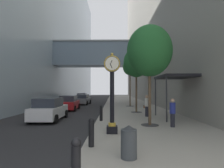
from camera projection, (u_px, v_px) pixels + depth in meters
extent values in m
plane|color=#262628|center=(106.00, 104.00, 29.00)|extent=(110.00, 110.00, 0.00)
cube|color=#9E998E|center=(126.00, 103.00, 31.99)|extent=(7.17, 80.00, 0.14)
cube|color=#93A8B7|center=(39.00, 11.00, 32.60)|extent=(9.00, 80.00, 33.18)
cube|color=slate|center=(104.00, 55.00, 28.15)|extent=(15.49, 3.20, 3.48)
cube|color=gray|center=(104.00, 43.00, 28.21)|extent=(15.49, 3.40, 0.24)
cube|color=black|center=(112.00, 129.00, 9.18)|extent=(0.55, 0.55, 0.35)
cylinder|color=gold|center=(112.00, 124.00, 9.19)|extent=(0.38, 0.38, 0.18)
cylinder|color=black|center=(112.00, 97.00, 9.23)|extent=(0.22, 0.22, 2.58)
cylinder|color=black|center=(112.00, 64.00, 9.29)|extent=(0.84, 0.28, 0.84)
torus|color=gold|center=(112.00, 63.00, 9.13)|extent=(0.82, 0.05, 0.82)
cylinder|color=silver|center=(112.00, 63.00, 9.14)|extent=(0.69, 0.01, 0.69)
cylinder|color=silver|center=(112.00, 64.00, 9.44)|extent=(0.69, 0.01, 0.69)
sphere|color=gold|center=(112.00, 54.00, 9.31)|extent=(0.16, 0.16, 0.16)
cube|color=black|center=(111.00, 62.00, 9.13)|extent=(0.10, 0.01, 0.16)
cube|color=black|center=(111.00, 66.00, 9.13)|extent=(0.13, 0.01, 0.25)
cylinder|color=black|center=(76.00, 166.00, 4.09)|extent=(0.22, 0.22, 0.93)
sphere|color=black|center=(76.00, 143.00, 4.11)|extent=(0.23, 0.23, 0.23)
cylinder|color=black|center=(91.00, 134.00, 6.99)|extent=(0.22, 0.22, 0.93)
sphere|color=black|center=(91.00, 121.00, 7.01)|extent=(0.23, 0.23, 0.23)
cylinder|color=black|center=(101.00, 114.00, 12.79)|extent=(0.22, 0.22, 0.93)
sphere|color=black|center=(101.00, 107.00, 12.81)|extent=(0.23, 0.23, 0.23)
cylinder|color=#333335|center=(150.00, 125.00, 11.21)|extent=(1.10, 1.10, 0.02)
cylinder|color=brown|center=(150.00, 96.00, 11.27)|extent=(0.18, 0.18, 3.59)
ellipsoid|color=#23602D|center=(149.00, 51.00, 11.36)|extent=(2.82, 2.82, 3.24)
cylinder|color=#333335|center=(136.00, 112.00, 17.67)|extent=(1.10, 1.10, 0.02)
cylinder|color=brown|center=(136.00, 92.00, 17.73)|extent=(0.18, 0.18, 3.94)
ellipsoid|color=#23602D|center=(136.00, 63.00, 17.82)|extent=(2.51, 2.51, 2.89)
cylinder|color=#333335|center=(130.00, 106.00, 24.12)|extent=(1.10, 1.10, 0.02)
cylinder|color=brown|center=(130.00, 89.00, 24.20)|extent=(0.18, 0.18, 4.53)
ellipsoid|color=#387F3D|center=(130.00, 67.00, 24.29)|extent=(1.91, 1.91, 2.20)
cylinder|color=#383D42|center=(129.00, 144.00, 5.80)|extent=(0.52, 0.52, 0.92)
cone|color=#272A2E|center=(129.00, 128.00, 5.82)|extent=(0.53, 0.53, 0.16)
cylinder|color=#23232D|center=(147.00, 111.00, 14.81)|extent=(0.36, 0.36, 0.83)
cylinder|color=silver|center=(147.00, 102.00, 14.83)|extent=(0.47, 0.47, 0.67)
sphere|color=tan|center=(147.00, 97.00, 14.84)|extent=(0.25, 0.25, 0.25)
cube|color=brown|center=(145.00, 107.00, 15.00)|extent=(0.23, 0.21, 0.24)
cylinder|color=#23232D|center=(173.00, 120.00, 10.65)|extent=(0.33, 0.33, 0.79)
cylinder|color=navy|center=(173.00, 108.00, 10.67)|extent=(0.44, 0.44, 0.64)
sphere|color=tan|center=(172.00, 101.00, 10.69)|extent=(0.24, 0.24, 0.24)
cube|color=black|center=(175.00, 77.00, 13.96)|extent=(2.40, 3.60, 0.20)
cylinder|color=#333338|center=(167.00, 99.00, 12.31)|extent=(0.10, 0.10, 3.20)
cylinder|color=#333338|center=(155.00, 97.00, 15.51)|extent=(0.10, 0.10, 3.20)
cube|color=#B7BABF|center=(82.00, 99.00, 34.92)|extent=(1.79, 4.13, 0.82)
cube|color=#282D38|center=(82.00, 95.00, 34.73)|extent=(1.57, 2.32, 0.67)
cylinder|color=black|center=(79.00, 100.00, 36.31)|extent=(0.22, 0.64, 0.64)
cylinder|color=black|center=(88.00, 100.00, 36.31)|extent=(0.22, 0.64, 0.64)
cylinder|color=black|center=(76.00, 101.00, 33.51)|extent=(0.22, 0.64, 0.64)
cylinder|color=black|center=(86.00, 101.00, 33.50)|extent=(0.22, 0.64, 0.64)
cube|color=slate|center=(83.00, 101.00, 28.90)|extent=(1.87, 4.63, 0.78)
cube|color=#282D38|center=(83.00, 96.00, 28.70)|extent=(1.59, 2.62, 0.63)
cylinder|color=black|center=(80.00, 102.00, 30.48)|extent=(0.24, 0.65, 0.64)
cylinder|color=black|center=(90.00, 102.00, 30.41)|extent=(0.24, 0.65, 0.64)
cylinder|color=black|center=(76.00, 103.00, 27.38)|extent=(0.24, 0.65, 0.64)
cylinder|color=black|center=(87.00, 103.00, 27.31)|extent=(0.24, 0.65, 0.64)
cube|color=silver|center=(49.00, 112.00, 13.84)|extent=(1.87, 4.19, 0.83)
cube|color=#282D38|center=(49.00, 102.00, 13.65)|extent=(1.63, 2.35, 0.68)
cylinder|color=black|center=(44.00, 114.00, 15.24)|extent=(0.23, 0.64, 0.64)
cylinder|color=black|center=(66.00, 114.00, 15.25)|extent=(0.23, 0.64, 0.64)
cylinder|color=black|center=(29.00, 119.00, 12.40)|extent=(0.23, 0.64, 0.64)
cylinder|color=black|center=(56.00, 119.00, 12.41)|extent=(0.23, 0.64, 0.64)
cube|color=#AD191E|center=(69.00, 105.00, 20.77)|extent=(1.95, 4.25, 0.81)
cube|color=#282D38|center=(69.00, 98.00, 20.58)|extent=(1.67, 2.40, 0.67)
cylinder|color=black|center=(64.00, 106.00, 22.16)|extent=(0.24, 0.65, 0.64)
cylinder|color=black|center=(79.00, 106.00, 22.21)|extent=(0.24, 0.65, 0.64)
cylinder|color=black|center=(58.00, 109.00, 19.31)|extent=(0.24, 0.65, 0.64)
cylinder|color=black|center=(75.00, 109.00, 19.36)|extent=(0.24, 0.65, 0.64)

